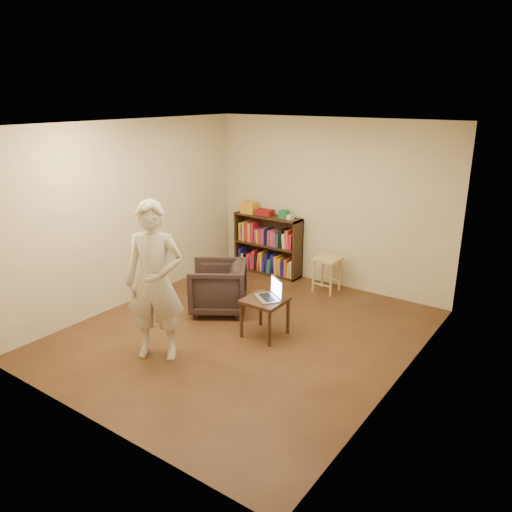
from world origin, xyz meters
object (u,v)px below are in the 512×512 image
Objects in this scene: side_table at (265,305)px; laptop at (271,294)px; stool at (327,264)px; armchair at (218,287)px; bookshelf at (268,248)px; person at (155,282)px.

side_table is 0.16m from laptop.
laptop is at bearing -86.48° from stool.
bookshelf is at bearing 156.80° from armchair.
bookshelf reaches higher than laptop.
armchair is (0.31, -1.72, -0.09)m from bookshelf.
laptop is 1.47m from person.
side_table is at bearing -88.23° from stool.
person is at bearing -88.71° from laptop.
person reaches higher than side_table.
stool is at bearing 115.75° from armchair.
person reaches higher than stool.
stool is 0.30× the size of person.
bookshelf is at bearing 159.15° from laptop.
stool is at bearing 47.49° from person.
person is (-0.73, -1.13, 0.51)m from side_table.
laptop is (1.32, -1.91, 0.12)m from bookshelf.
laptop reaches higher than stool.
armchair is (-0.91, -1.52, -0.09)m from stool.
laptop is at bearing -55.26° from bookshelf.
person is (0.55, -3.10, 0.48)m from bookshelf.
stool is 3.02m from person.
bookshelf is 1.75m from armchair.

